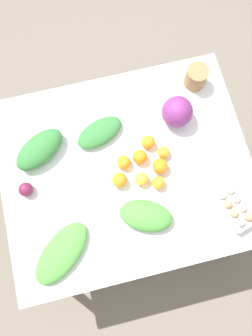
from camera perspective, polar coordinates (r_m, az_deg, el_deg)
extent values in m
plane|color=#70665B|center=(2.42, 0.00, -4.24)|extent=(8.00, 8.00, 0.00)
cube|color=silver|center=(1.73, 0.00, -0.28)|extent=(1.31, 1.09, 0.03)
cylinder|color=olive|center=(2.33, 11.77, 12.41)|extent=(0.06, 0.06, 0.69)
cylinder|color=olive|center=(2.28, -17.84, 5.69)|extent=(0.06, 0.06, 0.69)
cylinder|color=olive|center=(2.16, 19.17, -11.14)|extent=(0.06, 0.06, 0.69)
cylinder|color=olive|center=(2.10, -13.52, -19.20)|extent=(0.06, 0.06, 0.69)
sphere|color=#7A2D75|center=(1.75, 8.91, 9.65)|extent=(0.16, 0.16, 0.16)
cube|color=#B7B7B2|center=(1.74, 18.05, -6.43)|extent=(0.18, 0.27, 0.06)
sphere|color=tan|center=(1.71, 20.61, -7.94)|extent=(0.04, 0.04, 0.04)
sphere|color=white|center=(1.71, 19.62, -6.50)|extent=(0.04, 0.04, 0.04)
sphere|color=white|center=(1.70, 18.64, -5.05)|extent=(0.04, 0.04, 0.04)
sphere|color=white|center=(1.70, 17.66, -3.59)|extent=(0.04, 0.04, 0.04)
sphere|color=white|center=(1.69, 19.31, -8.89)|extent=(0.04, 0.04, 0.04)
sphere|color=tan|center=(1.69, 18.31, -7.43)|extent=(0.04, 0.04, 0.04)
sphere|color=tan|center=(1.69, 17.32, -5.96)|extent=(0.04, 0.04, 0.04)
sphere|color=white|center=(1.68, 16.32, -4.49)|extent=(0.04, 0.04, 0.04)
cylinder|color=#997047|center=(1.89, 12.09, 15.25)|extent=(0.12, 0.12, 0.12)
ellipsoid|color=#337538|center=(1.75, -14.82, 3.13)|extent=(0.32, 0.28, 0.10)
ellipsoid|color=#4C933D|center=(1.64, 3.46, -8.29)|extent=(0.31, 0.25, 0.08)
ellipsoid|color=#4C933D|center=(1.67, -11.15, -14.32)|extent=(0.37, 0.35, 0.06)
ellipsoid|color=#337538|center=(1.75, -4.63, 6.17)|extent=(0.29, 0.22, 0.06)
sphere|color=maroon|center=(1.73, -17.05, -3.59)|extent=(0.07, 0.07, 0.07)
sphere|color=orange|center=(1.72, 3.87, 4.51)|extent=(0.07, 0.07, 0.07)
sphere|color=orange|center=(1.66, -1.15, -2.10)|extent=(0.08, 0.08, 0.08)
sphere|color=orange|center=(1.69, 5.97, 0.31)|extent=(0.08, 0.08, 0.08)
sphere|color=#F9A833|center=(1.67, 2.76, -1.96)|extent=(0.07, 0.07, 0.07)
sphere|color=orange|center=(1.70, 2.44, 1.94)|extent=(0.08, 0.08, 0.08)
sphere|color=orange|center=(1.67, 5.67, -2.60)|extent=(0.07, 0.07, 0.07)
sphere|color=orange|center=(1.72, 6.57, 2.71)|extent=(0.06, 0.06, 0.06)
sphere|color=orange|center=(1.69, -0.42, 1.00)|extent=(0.07, 0.07, 0.07)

